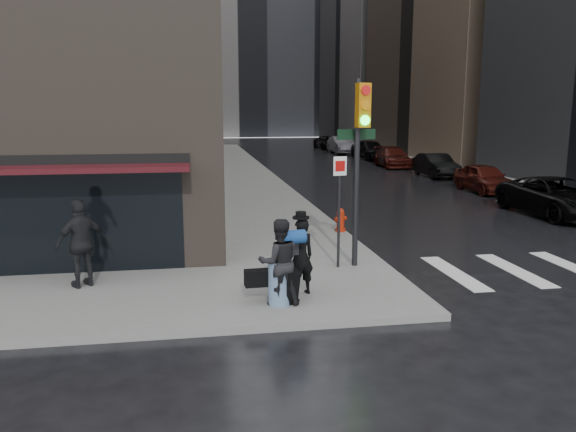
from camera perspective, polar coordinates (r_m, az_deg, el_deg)
name	(u,v)px	position (r m, az deg, el deg)	size (l,w,h in m)	color
ground	(324,293)	(12.34, 3.65, -7.84)	(140.00, 140.00, 0.00)	black
sidewalk_left	(235,167)	(38.68, -5.41, 4.93)	(4.00, 50.00, 0.15)	slate
sidewalk_right	(422,164)	(41.84, 13.44, 5.12)	(3.00, 50.00, 0.15)	slate
bldg_left_far	(105,34)	(74.67, -18.11, 17.16)	(22.00, 20.00, 26.00)	brown
bldg_right_far	(423,41)	(75.57, 13.56, 16.92)	(22.00, 20.00, 25.00)	slate
bldg_distant	(249,30)	(90.62, -4.03, 18.32)	(40.00, 12.00, 32.00)	slate
storefront	(1,205)	(14.13, -27.10, 0.99)	(8.40, 1.11, 2.83)	black
man_overcoat	(298,261)	(11.49, 1.02, -4.59)	(0.90, 1.10, 1.78)	black
man_jeans	(279,262)	(10.96, -0.94, -4.68)	(1.24, 0.70, 1.72)	black
man_greycoat	(82,243)	(12.84, -20.23, -2.62)	(1.20, 1.01, 1.92)	black
traffic_light	(358,148)	(13.42, 7.10, 6.91)	(1.11, 0.60, 4.50)	black
fire_hydrant	(340,221)	(17.78, 5.36, -0.51)	(0.43, 0.32, 0.74)	#991D09
parked_car_0	(557,197)	(23.32, 25.66, 1.75)	(2.39, 5.19, 1.44)	black
parked_car_1	(484,178)	(28.84, 19.29, 3.67)	(1.64, 4.07, 1.39)	#43130D
parked_car_2	(436,165)	(34.57, 14.79, 4.99)	(1.48, 4.25, 1.40)	black
parked_car_3	(393,157)	(40.21, 10.60, 5.89)	(1.91, 4.70, 1.36)	#3A100B
parked_car_4	(370,150)	(46.23, 8.32, 6.70)	(1.88, 4.68, 1.59)	black
parked_car_5	(341,145)	(52.04, 5.44, 7.19)	(1.67, 4.79, 1.58)	#48484D
parked_car_6	(329,143)	(58.19, 4.15, 7.45)	(2.22, 4.81, 1.34)	black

